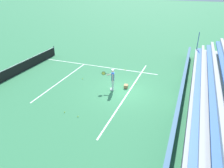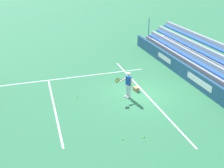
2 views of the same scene
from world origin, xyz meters
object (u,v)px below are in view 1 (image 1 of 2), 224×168
at_px(tennis_ball_near_player, 125,70).
at_px(tennis_ball_toward_net, 112,79).
at_px(tennis_ball_far_left, 136,83).
at_px(tennis_player, 112,80).
at_px(tennis_ball_far_right, 125,69).
at_px(tennis_net, 20,68).
at_px(ball_box_cardboard, 126,86).
at_px(tennis_ball_by_box, 65,112).
at_px(tennis_ball_midcourt, 83,79).
at_px(tennis_ball_on_baseline, 144,72).
at_px(tennis_ball_stray_back, 78,117).

height_order(tennis_ball_near_player, tennis_ball_toward_net, same).
bearing_deg(tennis_ball_far_left, tennis_player, 139.84).
relative_size(tennis_player, tennis_ball_far_right, 25.98).
bearing_deg(tennis_net, tennis_player, -90.95).
height_order(ball_box_cardboard, tennis_net, tennis_net).
distance_m(tennis_ball_near_player, tennis_net, 9.79).
bearing_deg(tennis_ball_by_box, tennis_ball_far_right, -9.29).
height_order(tennis_ball_midcourt, tennis_ball_on_baseline, same).
bearing_deg(tennis_ball_on_baseline, tennis_ball_far_left, 179.36).
height_order(tennis_ball_toward_net, tennis_ball_by_box, same).
bearing_deg(tennis_ball_by_box, tennis_net, 59.92).
distance_m(ball_box_cardboard, tennis_ball_far_left, 1.12).
bearing_deg(tennis_net, tennis_ball_near_player, -65.54).
height_order(tennis_ball_on_baseline, tennis_ball_toward_net, same).
bearing_deg(ball_box_cardboard, tennis_ball_far_left, -30.25).
bearing_deg(tennis_ball_toward_net, tennis_ball_midcourt, 108.12).
distance_m(tennis_player, ball_box_cardboard, 1.38).
distance_m(ball_box_cardboard, tennis_ball_near_player, 3.65).
height_order(tennis_ball_near_player, tennis_ball_stray_back, same).
distance_m(tennis_ball_midcourt, tennis_net, 6.10).
height_order(tennis_player, tennis_ball_near_player, tennis_player).
height_order(ball_box_cardboard, tennis_ball_toward_net, ball_box_cardboard).
bearing_deg(tennis_ball_midcourt, tennis_net, 97.81).
bearing_deg(tennis_ball_midcourt, tennis_ball_stray_back, -155.19).
bearing_deg(tennis_ball_near_player, tennis_ball_by_box, 169.61).
xyz_separation_m(tennis_ball_midcourt, tennis_ball_far_left, (0.73, -4.59, 0.00)).
bearing_deg(tennis_ball_by_box, tennis_ball_near_player, -10.39).
xyz_separation_m(tennis_ball_midcourt, tennis_ball_by_box, (-5.10, -1.35, 0.00)).
distance_m(tennis_player, tennis_ball_near_player, 4.30).
bearing_deg(ball_box_cardboard, tennis_ball_by_box, 151.17).
bearing_deg(tennis_ball_near_player, tennis_ball_midcourt, 138.22).
relative_size(tennis_ball_far_left, tennis_ball_by_box, 1.00).
bearing_deg(tennis_ball_midcourt, tennis_ball_by_box, -165.13).
bearing_deg(tennis_ball_midcourt, tennis_ball_near_player, -41.78).
bearing_deg(tennis_ball_far_left, tennis_ball_far_right, 33.99).
bearing_deg(tennis_ball_by_box, ball_box_cardboard, -28.83).
relative_size(tennis_ball_far_left, tennis_net, 0.01).
bearing_deg(tennis_ball_near_player, ball_box_cardboard, -161.64).
bearing_deg(tennis_ball_toward_net, tennis_ball_on_baseline, -39.59).
bearing_deg(tennis_ball_stray_back, tennis_ball_toward_net, -0.25).
distance_m(tennis_ball_far_left, tennis_ball_toward_net, 2.14).
relative_size(tennis_player, tennis_net, 0.15).
relative_size(tennis_player, tennis_ball_far_left, 25.98).
bearing_deg(tennis_net, tennis_ball_by_box, -120.08).
bearing_deg(tennis_player, tennis_ball_near_player, 3.75).
xyz_separation_m(tennis_player, tennis_ball_midcourt, (0.98, 3.15, -0.86)).
relative_size(tennis_ball_far_left, tennis_ball_far_right, 1.00).
bearing_deg(tennis_ball_stray_back, ball_box_cardboard, -17.79).
relative_size(tennis_player, tennis_ball_midcourt, 25.98).
xyz_separation_m(ball_box_cardboard, tennis_net, (-0.59, 10.05, 0.36)).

